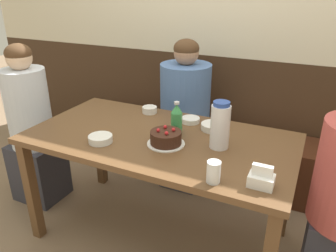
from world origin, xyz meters
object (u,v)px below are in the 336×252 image
water_pitcher (220,125)px  person_teal_shirt (33,133)px  bench_seat (204,152)px  glass_water_tall (214,172)px  bowl_rice_small (150,110)px  birthday_cake (166,138)px  soju_bottle (177,119)px  bowl_sauce_shallow (213,127)px  bowl_soup_white (191,120)px  napkin_holder (261,179)px  bowl_side_dish (100,139)px  person_pale_blue_shirt (185,117)px

water_pitcher → person_teal_shirt: bearing=-179.0°
bench_seat → glass_water_tall: size_ratio=20.75×
bench_seat → bowl_rice_small: 0.78m
birthday_cake → soju_bottle: size_ratio=1.05×
bowl_sauce_shallow → glass_water_tall: (0.18, -0.55, 0.03)m
soju_bottle → glass_water_tall: bearing=-47.9°
bowl_soup_white → glass_water_tall: (0.35, -0.59, 0.04)m
napkin_holder → bowl_side_dish: (-0.89, 0.06, -0.02)m
water_pitcher → bowl_rice_small: bearing=153.6°
water_pitcher → napkin_holder: 0.41m
bowl_sauce_shallow → person_teal_shirt: 1.32m
soju_bottle → person_pale_blue_shirt: person_pale_blue_shirt is taller
bowl_side_dish → glass_water_tall: 0.70m
water_pitcher → bowl_sauce_shallow: size_ratio=1.77×
person_teal_shirt → person_pale_blue_shirt: person_teal_shirt is taller
bench_seat → water_pitcher: water_pitcher is taller
birthday_cake → napkin_holder: bearing=-18.9°
birthday_cake → water_pitcher: (0.27, 0.09, 0.09)m
bench_seat → soju_bottle: bearing=-84.2°
bowl_soup_white → glass_water_tall: size_ratio=1.15×
bench_seat → glass_water_tall: bearing=-69.4°
water_pitcher → bowl_soup_white: (-0.27, 0.25, -0.11)m
napkin_holder → bench_seat: bearing=120.0°
bowl_rice_small → bowl_side_dish: bearing=-93.5°
birthday_cake → soju_bottle: (-0.00, 0.15, 0.06)m
soju_bottle → bowl_rice_small: size_ratio=1.99×
bowl_rice_small → bench_seat: bearing=66.4°
birthday_cake → bowl_side_dish: size_ratio=1.56×
bowl_side_dish → birthday_cake: bearing=21.3°
bench_seat → soju_bottle: (0.08, -0.76, 0.60)m
bench_seat → napkin_holder: 1.38m
bowl_sauce_shallow → glass_water_tall: 0.58m
napkin_holder → bowl_rice_small: 1.03m
bench_seat → napkin_holder: bearing=-60.0°
birthday_cake → napkin_holder: (0.55, -0.19, 0.00)m
bowl_side_dish → water_pitcher: bearing=20.2°
napkin_holder → person_teal_shirt: bearing=171.2°
birthday_cake → glass_water_tall: 0.43m
bench_seat → person_pale_blue_shirt: bearing=-124.7°
bowl_side_dish → bowl_soup_white: bearing=54.1°
bowl_soup_white → person_teal_shirt: size_ratio=0.10×
bowl_soup_white → bowl_sauce_shallow: 0.17m
bowl_soup_white → person_teal_shirt: bearing=-166.0°
soju_bottle → person_pale_blue_shirt: size_ratio=0.17×
bowl_rice_small → person_teal_shirt: person_teal_shirt is taller
person_teal_shirt → person_pale_blue_shirt: size_ratio=1.00×
napkin_holder → person_pale_blue_shirt: (-0.75, 0.93, -0.18)m
bowl_rice_small → water_pitcher: bearing=-26.4°
soju_bottle → bowl_sauce_shallow: size_ratio=1.36×
person_pale_blue_shirt → bench_seat: bearing=145.3°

